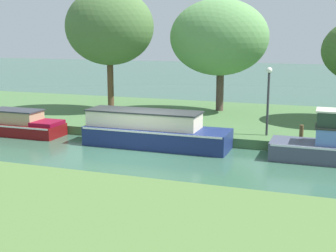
% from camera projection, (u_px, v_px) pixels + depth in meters
% --- Properties ---
extents(ground_plane, '(120.00, 120.00, 0.00)m').
position_uv_depth(ground_plane, '(134.00, 152.00, 17.96)').
color(ground_plane, '#345C47').
extents(riverbank_far, '(72.00, 10.00, 0.40)m').
position_uv_depth(riverbank_far, '(187.00, 118.00, 24.39)').
color(riverbank_far, '#466D3D').
rests_on(riverbank_far, ground_plane).
extents(navy_barge, '(6.04, 1.83, 1.49)m').
position_uv_depth(navy_barge, '(153.00, 131.00, 18.84)').
color(navy_barge, navy).
rests_on(navy_barge, ground_plane).
extents(maroon_cruiser, '(4.20, 1.53, 1.17)m').
position_uv_depth(maroon_cruiser, '(20.00, 124.00, 21.06)').
color(maroon_cruiser, maroon).
rests_on(maroon_cruiser, ground_plane).
extents(willow_tree_left, '(4.95, 3.74, 6.62)m').
position_uv_depth(willow_tree_left, '(109.00, 27.00, 24.30)').
color(willow_tree_left, brown).
rests_on(willow_tree_left, riverbank_far).
extents(willow_tree_centre, '(5.31, 3.80, 6.05)m').
position_uv_depth(willow_tree_centre, '(219.00, 38.00, 24.11)').
color(willow_tree_centre, brown).
rests_on(willow_tree_centre, riverbank_far).
extents(lamp_post, '(0.24, 0.24, 2.86)m').
position_uv_depth(lamp_post, '(268.00, 93.00, 18.82)').
color(lamp_post, '#333338').
rests_on(lamp_post, riverbank_far).
extents(mooring_post_near, '(0.16, 0.16, 0.68)m').
position_uv_depth(mooring_post_near, '(301.00, 133.00, 17.94)').
color(mooring_post_near, brown).
rests_on(mooring_post_near, riverbank_far).
extents(mooring_post_far, '(0.14, 0.14, 0.76)m').
position_uv_depth(mooring_post_far, '(144.00, 122.00, 20.14)').
color(mooring_post_far, '#4D2E27').
rests_on(mooring_post_far, riverbank_far).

